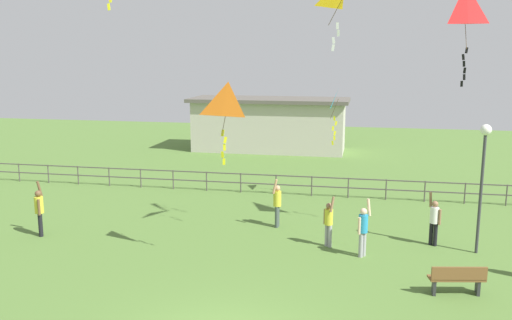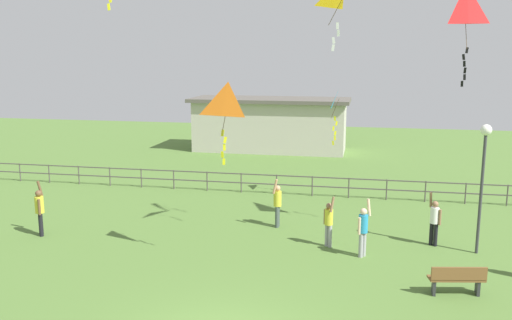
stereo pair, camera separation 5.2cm
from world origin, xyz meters
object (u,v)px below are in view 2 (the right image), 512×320
object	(u,v)px
person_3	(363,228)
person_4	(277,203)
person_0	(329,221)
park_bench	(457,279)
person_2	(40,209)
person_5	(434,219)
kite_3	(465,11)
kite_0	(339,102)
kite_2	(228,102)
lamppost	(484,160)

from	to	relation	value
person_3	person_4	xyz separation A→B (m)	(-3.22, 2.54, -0.00)
person_4	person_0	bearing A→B (deg)	-41.08
park_bench	person_2	xyz separation A→B (m)	(-14.04, 2.23, 0.54)
person_2	person_5	bearing A→B (deg)	7.28
person_2	kite_3	size ratio (longest dim) A/B	0.61
person_3	person_5	xyz separation A→B (m)	(2.39, 1.58, -0.03)
person_3	person_4	distance (m)	4.11
person_0	kite_3	world-z (taller)	kite_3
kite_3	kite_0	bearing A→B (deg)	133.67
person_3	kite_0	world-z (taller)	kite_0
park_bench	kite_3	xyz separation A→B (m)	(0.49, 4.96, 7.45)
person_5	kite_0	world-z (taller)	kite_0
person_0	person_3	distance (m)	1.37
park_bench	person_4	size ratio (longest dim) A/B	0.81
person_2	person_4	world-z (taller)	person_2
person_2	kite_2	world-z (taller)	kite_2
person_0	person_2	distance (m)	10.37
lamppost	kite_2	size ratio (longest dim) A/B	1.75
person_0	person_3	size ratio (longest dim) A/B	0.94
person_2	person_3	world-z (taller)	person_2
person_2	person_3	xyz separation A→B (m)	(11.48, 0.20, -0.04)
kite_2	person_4	bearing A→B (deg)	76.86
person_0	kite_2	world-z (taller)	kite_2
person_0	lamppost	bearing A→B (deg)	4.15
person_3	person_4	size ratio (longest dim) A/B	1.00
person_0	kite_2	size ratio (longest dim) A/B	0.73
person_2	kite_2	size ratio (longest dim) A/B	0.81
person_3	kite_3	size ratio (longest dim) A/B	0.58
person_0	person_5	size ratio (longest dim) A/B	0.97
kite_2	kite_3	size ratio (longest dim) A/B	0.75
person_0	person_2	xyz separation A→B (m)	(-10.33, -0.94, 0.09)
person_3	kite_0	xyz separation A→B (m)	(-1.26, 7.04, 3.49)
person_2	person_5	xyz separation A→B (m)	(13.87, 1.77, -0.07)
person_3	kite_0	bearing A→B (deg)	100.14
park_bench	kite_2	distance (m)	8.20
person_0	kite_2	distance (m)	5.51
person_3	kite_0	size ratio (longest dim) A/B	0.76
kite_0	kite_3	size ratio (longest dim) A/B	0.77
person_3	kite_2	distance (m)	5.97
park_bench	person_4	distance (m)	7.64
person_4	kite_2	size ratio (longest dim) A/B	0.78
lamppost	kite_2	xyz separation A→B (m)	(-7.85, -2.40, 1.93)
person_2	kite_3	bearing A→B (deg)	10.62
lamppost	kite_3	size ratio (longest dim) A/B	1.31
lamppost	kite_2	world-z (taller)	kite_2
person_4	person_5	size ratio (longest dim) A/B	1.03
lamppost	park_bench	bearing A→B (deg)	-108.23
kite_0	kite_3	world-z (taller)	kite_3
person_3	person_5	distance (m)	2.86
person_4	person_2	bearing A→B (deg)	-161.65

